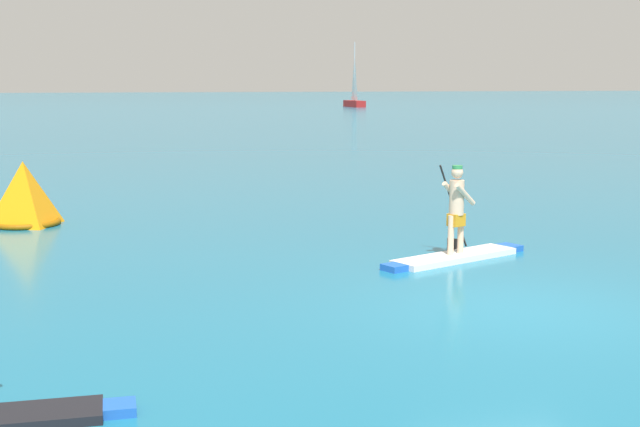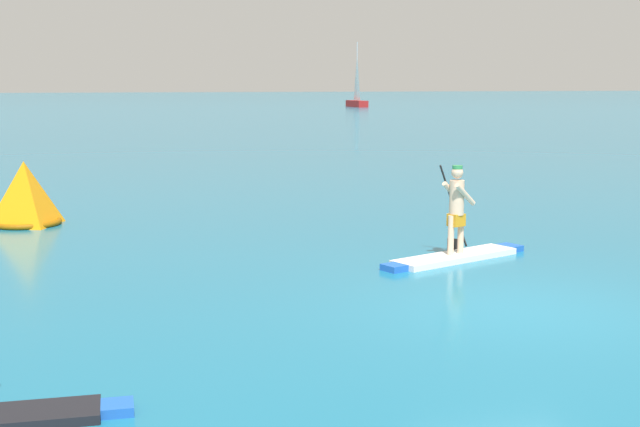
% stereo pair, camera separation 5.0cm
% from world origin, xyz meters
% --- Properties ---
extents(ground, '(440.00, 440.00, 0.00)m').
position_xyz_m(ground, '(0.00, 0.00, 0.00)').
color(ground, '#196B8C').
extents(paddleboarder_mid_center, '(3.13, 1.64, 1.72)m').
position_xyz_m(paddleboarder_mid_center, '(0.47, 3.27, 0.35)').
color(paddleboarder_mid_center, white).
rests_on(paddleboarder_mid_center, ground).
extents(race_marker_buoy, '(1.66, 1.66, 1.41)m').
position_xyz_m(race_marker_buoy, '(-7.26, 9.10, 0.64)').
color(race_marker_buoy, orange).
rests_on(race_marker_buoy, ground).
extents(sailboat_right_horizon, '(1.55, 4.50, 7.58)m').
position_xyz_m(sailboat_right_horizon, '(23.89, 88.86, 0.99)').
color(sailboat_right_horizon, '#A51E1E').
rests_on(sailboat_right_horizon, ground).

